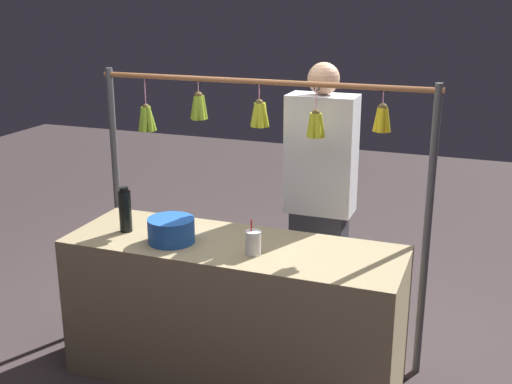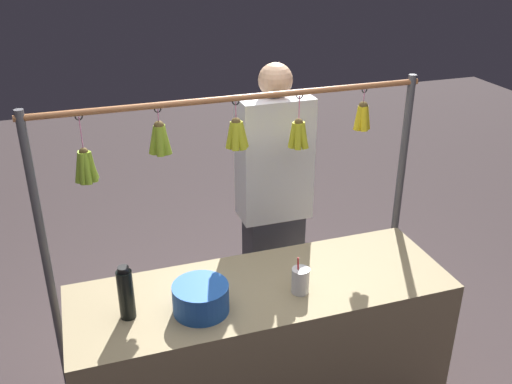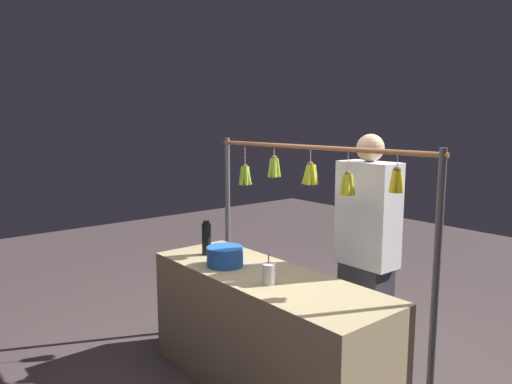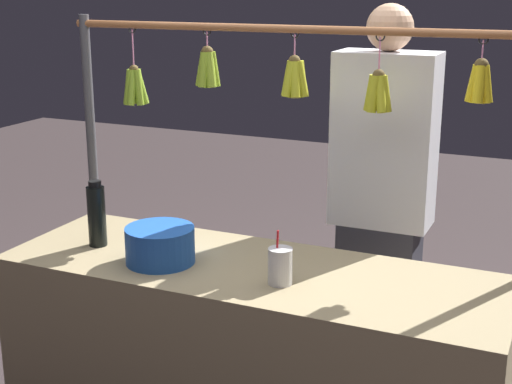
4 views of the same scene
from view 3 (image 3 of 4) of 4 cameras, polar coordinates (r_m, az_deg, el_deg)
The scene contains 6 objects.
market_counter at distance 3.47m, azimuth 1.05°, elevation -16.42°, with size 1.92×0.64×0.84m, color tan.
display_rack at distance 3.51m, azimuth 6.17°, elevation -2.07°, with size 2.08×0.12×1.73m.
water_bottle at distance 3.77m, azimuth -5.92°, elevation -5.52°, with size 0.07×0.07×0.27m.
blue_bucket at distance 3.49m, azimuth -3.71°, elevation -7.65°, with size 0.26×0.26×0.14m, color blue.
drink_cup at distance 3.11m, azimuth 1.58°, elevation -9.71°, with size 0.09×0.09×0.19m.
vendor_person at distance 3.58m, azimuth 13.01°, elevation -7.89°, with size 0.43×0.23×1.79m.
Camera 3 is at (-2.39, 2.04, 1.88)m, focal length 33.60 mm.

